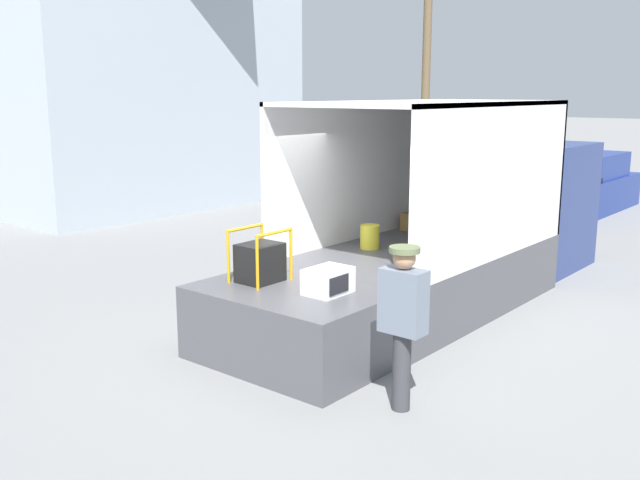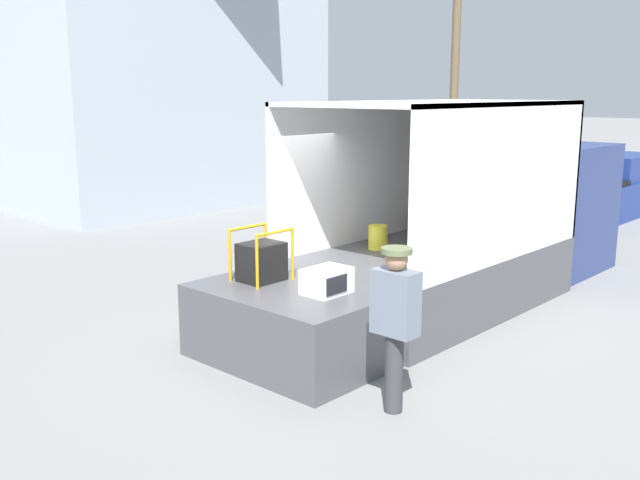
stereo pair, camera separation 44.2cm
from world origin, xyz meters
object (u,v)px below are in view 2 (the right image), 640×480
Objects in this scene: microwave at (327,281)px; utility_pole at (455,72)px; portable_generator at (263,261)px; worker_person at (395,313)px; pickup_truck_blue at (601,190)px; box_truck at (488,229)px.

microwave is 17.15m from utility_pole.
utility_pole reaches higher than microwave.
portable_generator is 0.39× the size of worker_person.
worker_person is at bearing -149.33° from utility_pole.
portable_generator is at bearing -176.18° from pickup_truck_blue.
pickup_truck_blue is (12.28, 1.77, -0.39)m from microwave.
pickup_truck_blue is 7.36m from utility_pole.
box_truck is at bearing 19.66° from worker_person.
utility_pole is at bearing 34.90° from box_truck.
microwave is (-4.32, -0.44, 0.09)m from box_truck.
microwave is at bearing -84.23° from portable_generator.
microwave is 0.07× the size of utility_pole.
utility_pole is (14.99, 7.89, 2.67)m from microwave.
microwave is 0.10× the size of pickup_truck_blue.
box_truck reaches higher than portable_generator.
portable_generator is (-0.09, 0.94, 0.09)m from microwave.
pickup_truck_blue is at bearing -113.91° from utility_pole.
portable_generator is at bearing 95.77° from microwave.
pickup_truck_blue reaches higher than microwave.
box_truck is 10.12× the size of portable_generator.
pickup_truck_blue reaches higher than portable_generator.
box_truck reaches higher than pickup_truck_blue.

